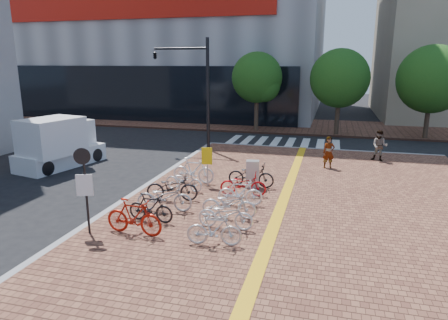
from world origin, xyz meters
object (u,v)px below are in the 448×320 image
(bike_8, at_px, (229,204))
(bike_11, at_px, (251,175))
(bike_1, at_px, (151,208))
(utility_box, at_px, (253,174))
(pedestrian_a, at_px, (329,152))
(pedestrian_b, at_px, (380,146))
(bike_7, at_px, (226,215))
(yellow_sign, at_px, (207,159))
(bike_2, at_px, (164,197))
(box_truck, at_px, (59,143))
(bike_0, at_px, (134,217))
(bike_6, at_px, (214,230))
(notice_sign, at_px, (84,180))
(traffic_light_pole, at_px, (183,74))
(bike_3, at_px, (172,187))
(bike_5, at_px, (193,170))
(bike_9, at_px, (240,192))
(bike_10, at_px, (243,184))
(bike_4, at_px, (184,180))

(bike_8, height_order, bike_11, bike_11)
(bike_1, bearing_deg, utility_box, -25.77)
(pedestrian_a, height_order, pedestrian_b, pedestrian_b)
(pedestrian_b, bearing_deg, bike_7, -99.85)
(yellow_sign, bearing_deg, bike_2, -99.69)
(bike_1, bearing_deg, bike_2, -0.15)
(pedestrian_b, xyz_separation_m, box_truck, (-16.21, -4.97, 0.26))
(pedestrian_a, xyz_separation_m, utility_box, (-3.05, -4.16, -0.21))
(bike_0, xyz_separation_m, bike_8, (2.48, 2.09, -0.08))
(bike_0, height_order, bike_6, bike_0)
(pedestrian_a, distance_m, notice_sign, 12.34)
(bike_7, distance_m, traffic_light_pole, 13.04)
(bike_6, height_order, yellow_sign, yellow_sign)
(pedestrian_a, bearing_deg, box_truck, 177.23)
(bike_3, bearing_deg, bike_5, -11.22)
(bike_3, bearing_deg, utility_box, -58.71)
(bike_5, distance_m, bike_9, 3.43)
(bike_3, distance_m, bike_10, 2.81)
(pedestrian_b, bearing_deg, bike_1, -109.23)
(utility_box, bearing_deg, bike_4, -156.60)
(bike_3, height_order, pedestrian_a, pedestrian_a)
(bike_4, bearing_deg, bike_8, -125.31)
(yellow_sign, bearing_deg, bike_1, -98.31)
(bike_0, xyz_separation_m, bike_11, (2.52, 5.71, -0.05))
(bike_9, bearing_deg, bike_1, 125.71)
(bike_9, height_order, traffic_light_pole, traffic_light_pole)
(bike_4, distance_m, bike_7, 4.24)
(bike_3, height_order, bike_8, bike_3)
(bike_1, xyz_separation_m, bike_3, (-0.12, 2.16, 0.03))
(bike_0, bearing_deg, box_truck, 52.14)
(bike_7, relative_size, notice_sign, 0.66)
(bike_6, xyz_separation_m, bike_9, (-0.02, 3.47, 0.01))
(bike_0, distance_m, pedestrian_a, 11.29)
(bike_9, bearing_deg, bike_11, -5.14)
(traffic_light_pole, bearing_deg, yellow_sign, -62.34)
(bike_7, xyz_separation_m, bike_11, (-0.09, 4.55, 0.05))
(bike_1, bearing_deg, bike_0, -179.18)
(bike_2, relative_size, notice_sign, 0.73)
(bike_4, height_order, pedestrian_a, pedestrian_a)
(bike_2, xyz_separation_m, yellow_sign, (0.56, 3.28, 0.65))
(bike_4, distance_m, yellow_sign, 1.37)
(bike_1, height_order, bike_2, bike_2)
(bike_1, height_order, bike_9, bike_9)
(bike_9, height_order, notice_sign, notice_sign)
(bike_3, distance_m, bike_7, 3.39)
(bike_3, xyz_separation_m, bike_10, (2.52, 1.23, -0.04))
(bike_5, bearing_deg, bike_2, -177.77)
(bike_9, bearing_deg, bike_0, 135.94)
(bike_1, relative_size, bike_7, 0.90)
(bike_2, bearing_deg, notice_sign, 136.11)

